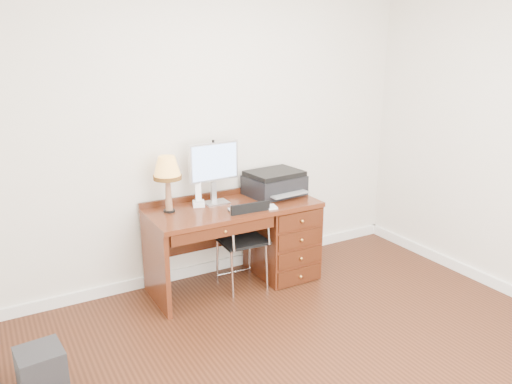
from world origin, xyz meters
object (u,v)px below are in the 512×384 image
printer (274,183)px  leg_lamp (167,171)px  phone (198,199)px  chair (245,235)px  equipment_box (42,372)px  monitor (214,165)px  desk (265,235)px

printer → leg_lamp: bearing=174.6°
leg_lamp → phone: bearing=4.2°
printer → chair: (-0.44, -0.24, -0.35)m
phone → equipment_box: size_ratio=0.68×
chair → monitor: bearing=120.9°
desk → chair: (-0.28, -0.13, 0.09)m
equipment_box → desk: bearing=15.0°
desk → monitor: monitor is taller
printer → phone: bearing=173.1°
equipment_box → chair: bearing=14.2°
leg_lamp → equipment_box: leg_lamp is taller
leg_lamp → equipment_box: (-1.17, -0.86, -0.94)m
phone → equipment_box: (-1.45, -0.88, -0.66)m
monitor → leg_lamp: monitor is taller
desk → printer: size_ratio=2.79×
printer → leg_lamp: size_ratio=1.13×
printer → phone: size_ratio=2.56×
phone → equipment_box: 1.82m
phone → chair: size_ratio=0.25×
monitor → equipment_box: 2.08m
monitor → printer: monitor is taller
leg_lamp → phone: (0.28, 0.02, -0.29)m
monitor → chair: bearing=-66.2°
printer → phone: (-0.76, 0.02, -0.05)m
monitor → phone: (-0.17, -0.02, -0.28)m
monitor → phone: monitor is taller
chair → printer: bearing=31.0°
printer → chair: 0.62m
monitor → chair: monitor is taller
phone → equipment_box: phone is taller
printer → equipment_box: size_ratio=1.74×
chair → desk: bearing=27.5°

